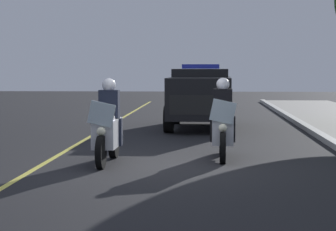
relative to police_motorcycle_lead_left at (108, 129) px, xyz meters
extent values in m
plane|color=black|center=(0.21, 1.16, -0.70)|extent=(80.00, 80.00, 0.00)
cube|color=#E0D14C|center=(0.21, -1.28, -0.70)|extent=(48.00, 0.12, 0.01)
cylinder|color=black|center=(0.76, -0.01, -0.38)|extent=(0.64, 0.13, 0.64)
cylinder|color=black|center=(-0.74, 0.01, -0.38)|extent=(0.64, 0.15, 0.64)
cube|color=white|center=(0.03, 0.00, -0.08)|extent=(1.21, 0.46, 0.56)
ellipsoid|color=white|center=(0.08, 0.00, 0.22)|extent=(0.57, 0.33, 0.24)
cube|color=silver|center=(0.66, -0.01, 0.35)|extent=(0.07, 0.56, 0.53)
sphere|color=#F9F4CC|center=(0.72, -0.01, 0.02)|extent=(0.17, 0.17, 0.17)
sphere|color=red|center=(0.53, -0.17, 0.28)|extent=(0.09, 0.09, 0.09)
sphere|color=#1933F2|center=(0.54, 0.15, 0.28)|extent=(0.09, 0.09, 0.09)
cube|color=black|center=(-0.20, 0.00, 0.48)|extent=(0.29, 0.41, 0.60)
cube|color=black|center=(-0.13, 0.20, -0.08)|extent=(0.18, 0.14, 0.56)
cube|color=black|center=(-0.14, -0.20, -0.08)|extent=(0.18, 0.14, 0.56)
sphere|color=silver|center=(-0.18, 0.00, 0.88)|extent=(0.28, 0.28, 0.28)
cylinder|color=black|center=(-0.07, 2.33, -0.38)|extent=(0.64, 0.13, 0.64)
cylinder|color=black|center=(-1.57, 2.35, -0.38)|extent=(0.64, 0.15, 0.64)
cube|color=silver|center=(-0.80, 2.34, -0.08)|extent=(1.21, 0.46, 0.56)
ellipsoid|color=silver|center=(-0.75, 2.34, 0.22)|extent=(0.57, 0.33, 0.24)
cube|color=silver|center=(-0.17, 2.33, 0.35)|extent=(0.07, 0.56, 0.53)
sphere|color=#F9F4CC|center=(-0.11, 2.33, 0.02)|extent=(0.17, 0.17, 0.17)
sphere|color=red|center=(-0.30, 2.17, 0.28)|extent=(0.09, 0.09, 0.09)
sphere|color=#1933F2|center=(-0.30, 2.49, 0.28)|extent=(0.09, 0.09, 0.09)
cube|color=black|center=(-1.03, 2.34, 0.48)|extent=(0.29, 0.41, 0.60)
cube|color=black|center=(-0.97, 2.54, -0.08)|extent=(0.18, 0.14, 0.56)
cube|color=black|center=(-0.98, 2.14, -0.08)|extent=(0.18, 0.14, 0.56)
sphere|color=silver|center=(-1.01, 2.34, 0.88)|extent=(0.28, 0.28, 0.28)
cube|color=black|center=(-7.77, 1.79, 0.32)|extent=(4.93, 1.99, 1.24)
cube|color=black|center=(-8.07, 1.79, 1.02)|extent=(2.43, 1.79, 0.36)
cube|color=#2633D8|center=(-7.87, 1.79, 1.28)|extent=(0.30, 1.21, 0.14)
cube|color=black|center=(-5.37, 1.74, 0.18)|extent=(0.15, 1.62, 0.56)
cylinder|color=black|center=(-6.21, 2.66, -0.30)|extent=(0.81, 0.29, 0.80)
cylinder|color=black|center=(-6.24, 0.86, -0.30)|extent=(0.81, 0.29, 0.80)
cylinder|color=black|center=(-9.31, 2.71, -0.30)|extent=(0.81, 0.29, 0.80)
cylinder|color=black|center=(-9.34, 0.91, -0.30)|extent=(0.81, 0.29, 0.80)
camera|label=1|loc=(12.74, 2.02, 1.23)|focal=68.25mm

